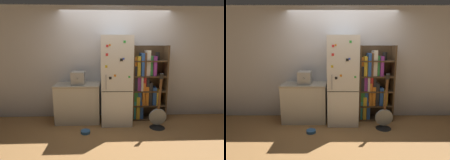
# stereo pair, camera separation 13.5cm
# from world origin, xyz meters

# --- Properties ---
(ground_plane) EXTENTS (16.00, 16.00, 0.00)m
(ground_plane) POSITION_xyz_m (0.00, 0.00, 0.00)
(ground_plane) COLOR #A87542
(wall_back) EXTENTS (8.00, 0.05, 2.60)m
(wall_back) POSITION_xyz_m (0.00, 0.47, 1.30)
(wall_back) COLOR silver
(wall_back) RESTS_ON ground_plane
(refrigerator) EXTENTS (0.66, 0.70, 1.92)m
(refrigerator) POSITION_xyz_m (-0.00, 0.11, 0.96)
(refrigerator) COLOR white
(refrigerator) RESTS_ON ground_plane
(bookshelf) EXTENTS (0.78, 0.38, 1.72)m
(bookshelf) POSITION_xyz_m (0.69, 0.28, 0.82)
(bookshelf) COLOR #4C3823
(bookshelf) RESTS_ON ground_plane
(kitchen_counter) EXTENTS (0.99, 0.58, 0.87)m
(kitchen_counter) POSITION_xyz_m (-0.86, 0.17, 0.44)
(kitchen_counter) COLOR beige
(kitchen_counter) RESTS_ON ground_plane
(espresso_machine) EXTENTS (0.28, 0.36, 0.28)m
(espresso_machine) POSITION_xyz_m (-0.84, 0.14, 1.01)
(espresso_machine) COLOR #A5A39E
(espresso_machine) RESTS_ON kitchen_counter
(guitar) EXTENTS (0.36, 0.33, 1.18)m
(guitar) POSITION_xyz_m (0.85, -0.26, 0.17)
(guitar) COLOR black
(guitar) RESTS_ON ground_plane
(pet_bowl) EXTENTS (0.19, 0.19, 0.05)m
(pet_bowl) POSITION_xyz_m (-0.64, -0.45, 0.03)
(pet_bowl) COLOR #3366A5
(pet_bowl) RESTS_ON ground_plane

